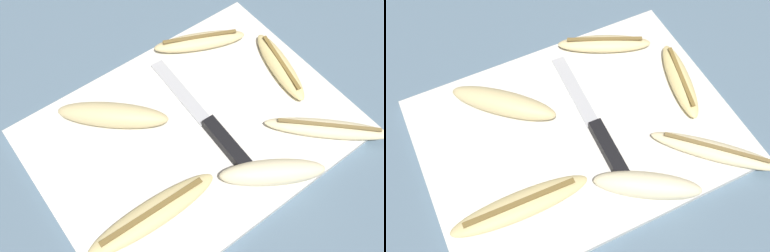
# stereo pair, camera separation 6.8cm
# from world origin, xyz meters

# --- Properties ---
(ground_plane) EXTENTS (4.00, 4.00, 0.00)m
(ground_plane) POSITION_xyz_m (0.00, 0.00, 0.00)
(ground_plane) COLOR slate
(cutting_board) EXTENTS (0.47, 0.35, 0.01)m
(cutting_board) POSITION_xyz_m (0.00, 0.00, 0.01)
(cutting_board) COLOR white
(cutting_board) RESTS_ON ground_plane
(knife) EXTENTS (0.03, 0.26, 0.02)m
(knife) POSITION_xyz_m (0.02, -0.03, 0.02)
(knife) COLOR black
(knife) RESTS_ON cutting_board
(banana_spotted_left) EXTENTS (0.20, 0.05, 0.02)m
(banana_spotted_left) POSITION_xyz_m (-0.13, -0.08, 0.02)
(banana_spotted_left) COLOR #DBC684
(banana_spotted_left) RESTS_ON cutting_board
(banana_golden_short) EXTENTS (0.07, 0.15, 0.02)m
(banana_golden_short) POSITION_xyz_m (0.19, 0.01, 0.02)
(banana_golden_short) COLOR #EDD689
(banana_golden_short) RESTS_ON cutting_board
(banana_mellow_near) EXTENTS (0.16, 0.15, 0.03)m
(banana_mellow_near) POSITION_xyz_m (-0.09, 0.09, 0.03)
(banana_mellow_near) COLOR beige
(banana_mellow_near) RESTS_ON cutting_board
(banana_bright_far) EXTENTS (0.15, 0.11, 0.03)m
(banana_bright_far) POSITION_xyz_m (0.04, -0.13, 0.03)
(banana_bright_far) COLOR beige
(banana_bright_far) RESTS_ON cutting_board
(banana_ripe_center) EXTENTS (0.16, 0.10, 0.02)m
(banana_ripe_center) POSITION_xyz_m (0.11, 0.13, 0.02)
(banana_ripe_center) COLOR beige
(banana_ripe_center) RESTS_ON cutting_board
(banana_cream_curved) EXTENTS (0.16, 0.16, 0.02)m
(banana_cream_curved) POSITION_xyz_m (0.16, -0.13, 0.02)
(banana_cream_curved) COLOR beige
(banana_cream_curved) RESTS_ON cutting_board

